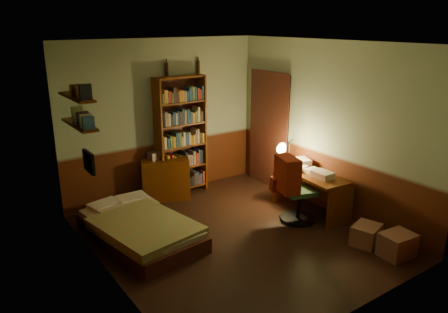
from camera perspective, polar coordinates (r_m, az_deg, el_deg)
floor at (r=6.14m, az=1.36°, el=-10.52°), size 3.50×4.00×0.02m
ceiling at (r=5.43m, az=1.57°, el=14.72°), size 3.50×4.00×0.02m
wall_back at (r=7.31m, az=-7.97°, el=4.88°), size 3.50×0.02×2.60m
wall_left at (r=4.86m, az=-15.51°, el=-2.03°), size 0.02×4.00×2.60m
wall_right at (r=6.81m, az=13.49°, el=3.63°), size 0.02×4.00×2.60m
wall_front at (r=4.29m, az=17.67°, el=-4.85°), size 3.50×0.02×2.60m
doorway at (r=7.74m, az=5.99°, el=3.38°), size 0.06×0.90×2.00m
door_trim at (r=7.72m, az=5.79°, el=3.34°), size 0.02×0.98×2.08m
bed at (r=6.06m, az=-11.00°, el=-8.27°), size 1.18×1.93×0.54m
dresser at (r=7.31m, az=-7.65°, el=-2.93°), size 0.86×0.65×0.68m
mini_stereo at (r=7.25m, az=-8.95°, el=0.19°), size 0.24×0.20×0.12m
bookshelf at (r=7.35m, az=-5.65°, el=2.65°), size 0.87×0.31×2.00m
bottle_left at (r=7.17m, az=-7.52°, el=11.23°), size 0.06×0.06×0.21m
bottle_right at (r=7.46m, az=-3.39°, el=11.58°), size 0.07×0.07×0.21m
desk at (r=6.86m, az=11.27°, el=-4.72°), size 0.60×1.24×0.64m
paper_stack at (r=7.07m, az=10.21°, el=-0.71°), size 0.29×0.33×0.11m
desk_lamp at (r=7.05m, az=8.55°, el=1.34°), size 0.22×0.22×0.59m
office_chair at (r=6.51m, az=9.76°, el=-4.72°), size 0.54×0.50×0.88m
red_jacket at (r=6.12m, az=8.78°, el=0.79°), size 0.30×0.46×0.51m
wall_shelf_lower at (r=5.82m, az=-18.37°, el=3.98°), size 0.20×0.90×0.03m
wall_shelf_upper at (r=5.76m, az=-18.70°, el=7.36°), size 0.20×0.90×0.03m
framed_picture at (r=5.43m, az=-17.25°, el=-0.70°), size 0.04×0.32×0.26m
cardboard_box_a at (r=6.02m, az=21.69°, el=-10.68°), size 0.44×0.36×0.31m
cardboard_box_b at (r=6.19m, az=18.07°, el=-9.69°), size 0.46×0.41×0.27m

